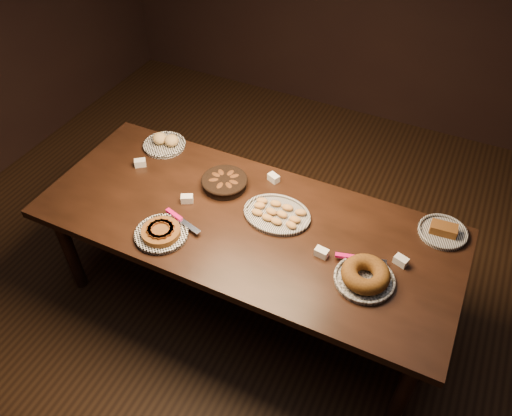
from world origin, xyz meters
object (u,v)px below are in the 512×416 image
at_px(buffet_table, 246,229).
at_px(apple_tart_plate, 161,233).
at_px(madeleine_platter, 277,214).
at_px(bundt_cake_plate, 365,276).

relative_size(buffet_table, apple_tart_plate, 7.02).
xyz_separation_m(madeleine_platter, bundt_cake_plate, (0.58, -0.23, 0.02)).
xyz_separation_m(apple_tart_plate, madeleine_platter, (0.51, 0.41, -0.00)).
bearing_deg(apple_tart_plate, bundt_cake_plate, -5.93).
relative_size(buffet_table, madeleine_platter, 6.21).
bearing_deg(bundt_cake_plate, madeleine_platter, 177.17).
xyz_separation_m(buffet_table, bundt_cake_plate, (0.73, -0.12, 0.11)).
height_order(madeleine_platter, bundt_cake_plate, bundt_cake_plate).
bearing_deg(apple_tart_plate, buffet_table, 24.74).
bearing_deg(madeleine_platter, buffet_table, -147.61).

